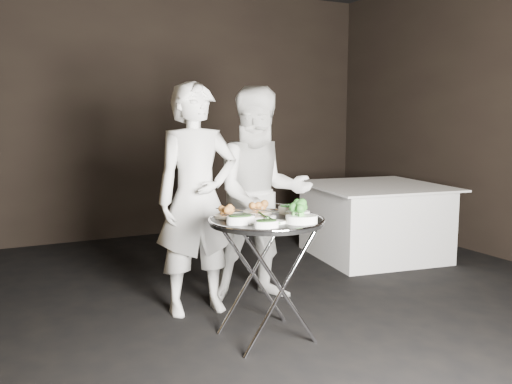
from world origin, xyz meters
name	(u,v)px	position (x,y,z in m)	size (l,w,h in m)	color
floor	(283,343)	(0.00, 0.00, -0.03)	(6.00, 7.00, 0.05)	black
wall_back	(139,111)	(0.00, 3.52, 1.50)	(6.00, 0.05, 3.00)	black
tray_stand	(266,274)	(-0.08, 0.08, 0.44)	(0.53, 0.45, 0.78)	silver
serving_tray	(267,221)	(-0.08, 0.08, 0.78)	(0.74, 0.74, 0.04)	black
potato_plate_a	(230,213)	(-0.27, 0.24, 0.83)	(0.20, 0.20, 0.07)	beige
potato_plate_b	(258,209)	(-0.04, 0.28, 0.82)	(0.19, 0.19, 0.07)	beige
greens_bowl	(288,208)	(0.15, 0.20, 0.83)	(0.13, 0.13, 0.07)	white
asparagus_plate_a	(263,216)	(-0.10, 0.10, 0.81)	(0.19, 0.13, 0.04)	white
asparagus_plate_b	(273,221)	(-0.12, -0.07, 0.81)	(0.18, 0.12, 0.03)	white
spinach_bowl_a	(241,218)	(-0.29, 0.02, 0.83)	(0.19, 0.13, 0.08)	white
spinach_bowl_b	(266,223)	(-0.21, -0.15, 0.82)	(0.17, 0.13, 0.06)	white
broccoli_bowl_a	(298,213)	(0.12, 0.03, 0.82)	(0.18, 0.14, 0.07)	white
broccoli_bowl_b	(302,217)	(0.04, -0.14, 0.83)	(0.24, 0.21, 0.08)	white
serving_utensils	(264,209)	(-0.07, 0.14, 0.85)	(0.59, 0.45, 0.01)	silver
waiter_left	(197,199)	(-0.30, 0.75, 0.85)	(0.62, 0.40, 1.69)	silver
waiter_right	(261,195)	(0.24, 0.78, 0.84)	(0.81, 0.63, 1.67)	silver
dining_table	(374,220)	(1.88, 1.45, 0.38)	(1.31, 1.31, 0.75)	white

